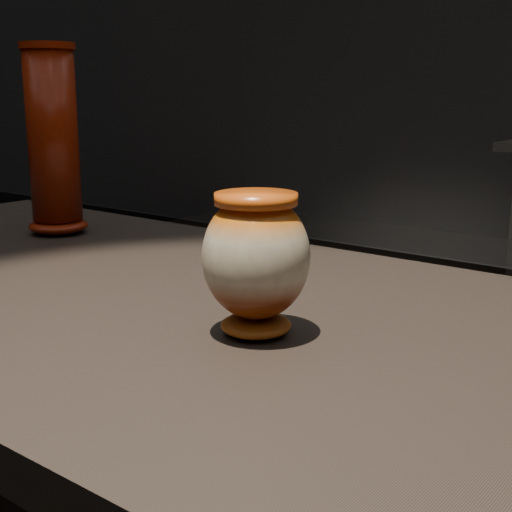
% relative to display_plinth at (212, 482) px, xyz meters
% --- Properties ---
extents(display_plinth, '(2.00, 0.80, 0.90)m').
position_rel_display_plinth_xyz_m(display_plinth, '(0.00, 0.00, 0.00)').
color(display_plinth, black).
rests_on(display_plinth, ground).
extents(main_vase, '(0.13, 0.13, 0.17)m').
position_rel_display_plinth_xyz_m(main_vase, '(0.13, -0.06, 0.36)').
color(main_vase, maroon).
rests_on(main_vase, display_plinth).
extents(tall_vase, '(0.13, 0.13, 0.37)m').
position_rel_display_plinth_xyz_m(tall_vase, '(-0.57, 0.18, 0.45)').
color(tall_vase, '#A31E0A').
rests_on(tall_vase, display_plinth).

